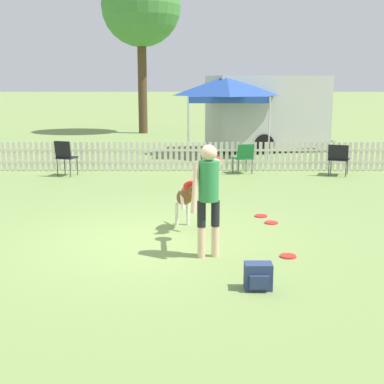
{
  "coord_description": "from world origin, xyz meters",
  "views": [
    {
      "loc": [
        0.66,
        -7.95,
        2.43
      ],
      "look_at": [
        0.69,
        0.11,
        0.76
      ],
      "focal_mm": 50.0,
      "sensor_mm": 36.0,
      "label": 1
    }
  ],
  "objects": [
    {
      "name": "ground_plane",
      "position": [
        0.0,
        0.0,
        0.0
      ],
      "size": [
        240.0,
        240.0,
        0.0
      ],
      "primitive_type": "plane",
      "color": "olive"
    },
    {
      "name": "handler_person",
      "position": [
        0.89,
        -0.7,
        1.0
      ],
      "size": [
        0.46,
        1.02,
        1.59
      ],
      "rotation": [
        0.0,
        0.0,
        0.23
      ],
      "color": "beige",
      "rests_on": "ground_plane"
    },
    {
      "name": "leaping_dog",
      "position": [
        0.55,
        0.7,
        0.57
      ],
      "size": [
        0.42,
        0.99,
        0.91
      ],
      "rotation": [
        0.0,
        0.0,
        -2.91
      ],
      "color": "brown",
      "rests_on": "ground_plane"
    },
    {
      "name": "frisbee_near_handler",
      "position": [
        1.92,
        1.55,
        0.01
      ],
      "size": [
        0.23,
        0.23,
        0.02
      ],
      "color": "red",
      "rests_on": "ground_plane"
    },
    {
      "name": "frisbee_near_dog",
      "position": [
        2.04,
        1.08,
        0.01
      ],
      "size": [
        0.23,
        0.23,
        0.02
      ],
      "color": "red",
      "rests_on": "ground_plane"
    },
    {
      "name": "frisbee_midfield",
      "position": [
        2.02,
        -0.75,
        0.01
      ],
      "size": [
        0.23,
        0.23,
        0.02
      ],
      "color": "red",
      "rests_on": "ground_plane"
    },
    {
      "name": "backpack_on_grass",
      "position": [
        1.44,
        -1.94,
        0.16
      ],
      "size": [
        0.33,
        0.25,
        0.32
      ],
      "color": "navy",
      "rests_on": "ground_plane"
    },
    {
      "name": "picket_fence",
      "position": [
        0.0,
        6.64,
        0.4
      ],
      "size": [
        23.71,
        0.04,
        0.8
      ],
      "color": "beige",
      "rests_on": "ground_plane"
    },
    {
      "name": "folding_chair_blue_left",
      "position": [
        -2.64,
        5.79,
        0.56
      ],
      "size": [
        0.56,
        0.57,
        0.93
      ],
      "rotation": [
        0.0,
        0.0,
        2.85
      ],
      "color": "#333338",
      "rests_on": "ground_plane"
    },
    {
      "name": "folding_chair_center",
      "position": [
        4.48,
        5.87,
        0.5
      ],
      "size": [
        0.66,
        0.67,
        0.83
      ],
      "rotation": [
        0.0,
        0.0,
        2.77
      ],
      "color": "#333338",
      "rests_on": "ground_plane"
    },
    {
      "name": "folding_chair_green_right",
      "position": [
        2.04,
        6.19,
        0.48
      ],
      "size": [
        0.59,
        0.6,
        0.81
      ],
      "rotation": [
        0.0,
        0.0,
        3.45
      ],
      "color": "#333338",
      "rests_on": "ground_plane"
    },
    {
      "name": "canopy_tent_main",
      "position": [
        1.79,
        9.97,
        2.19
      ],
      "size": [
        2.57,
        2.57,
        2.62
      ],
      "color": "silver",
      "rests_on": "ground_plane"
    },
    {
      "name": "equipment_trailer",
      "position": [
        3.32,
        11.26,
        1.38
      ],
      "size": [
        4.92,
        3.05,
        2.62
      ],
      "rotation": [
        0.0,
        0.0,
        0.23
      ],
      "color": "#B7B7B7",
      "rests_on": "ground_plane"
    },
    {
      "name": "tree_left_grove",
      "position": [
        -1.68,
        17.68,
        5.75
      ],
      "size": [
        3.65,
        3.65,
        7.63
      ],
      "color": "#4C3823",
      "rests_on": "ground_plane"
    }
  ]
}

